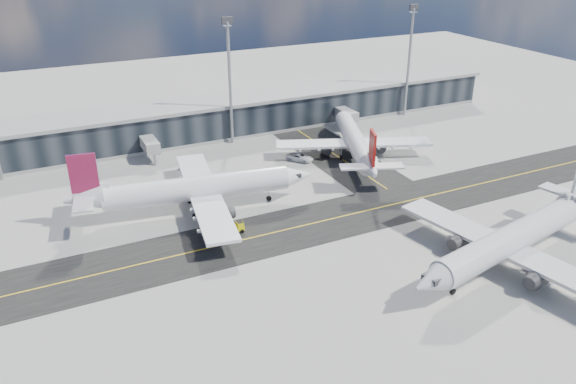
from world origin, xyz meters
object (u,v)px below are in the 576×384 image
at_px(airliner_redtail, 355,142).
at_px(service_van, 300,157).
at_px(airliner_near, 514,238).
at_px(baggage_tug, 237,227).
at_px(airliner_af, 194,189).

height_order(airliner_redtail, service_van, airliner_redtail).
distance_m(airliner_redtail, service_van, 12.59).
relative_size(airliner_near, baggage_tug, 14.35).
xyz_separation_m(airliner_af, baggage_tug, (3.85, -10.75, -3.37)).
height_order(airliner_af, airliner_near, airliner_af).
bearing_deg(baggage_tug, airliner_redtail, 120.75).
bearing_deg(airliner_near, airliner_af, 33.94).
xyz_separation_m(airliner_redtail, service_van, (-11.48, 4.10, -3.14)).
distance_m(airliner_af, airliner_redtail, 40.31).
distance_m(airliner_near, baggage_tug, 43.76).
distance_m(airliner_redtail, baggage_tug, 40.66).
xyz_separation_m(airliner_redtail, baggage_tug, (-35.46, -19.66, -3.05)).
relative_size(airliner_af, service_van, 7.29).
bearing_deg(airliner_af, baggage_tug, 28.44).
bearing_deg(service_van, airliner_af, 167.07).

